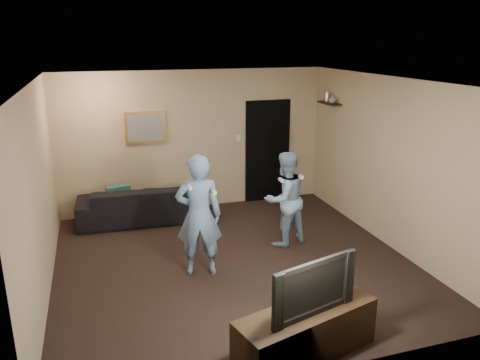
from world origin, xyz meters
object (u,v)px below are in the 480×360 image
object	(u,v)px
tv_console	(306,333)
television	(308,284)
wii_player_left	(199,215)
sofa	(143,203)
wii_player_right	(285,199)

from	to	relation	value
tv_console	television	bearing A→B (deg)	0.00
television	wii_player_left	distance (m)	2.15
tv_console	wii_player_left	world-z (taller)	wii_player_left
sofa	television	size ratio (longest dim) A/B	2.20
tv_console	television	size ratio (longest dim) A/B	1.51
sofa	wii_player_left	size ratio (longest dim) A/B	1.31
sofa	television	distance (m)	4.45
wii_player_right	wii_player_left	bearing A→B (deg)	-159.68
sofa	television	bearing A→B (deg)	109.01
wii_player_left	television	bearing A→B (deg)	-72.82
television	wii_player_left	size ratio (longest dim) A/B	0.60
television	wii_player_right	distance (m)	2.74
wii_player_left	wii_player_right	distance (m)	1.58
television	wii_player_right	world-z (taller)	wii_player_right
sofa	wii_player_right	world-z (taller)	wii_player_right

